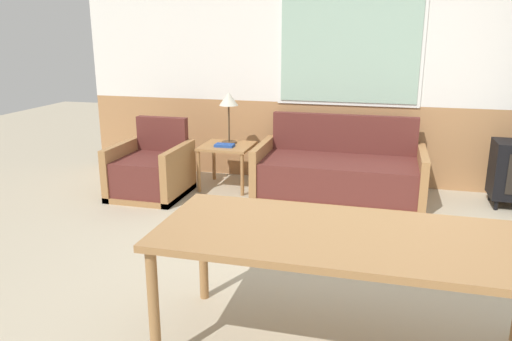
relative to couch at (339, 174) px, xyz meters
name	(u,v)px	position (x,y,z in m)	size (l,w,h in m)	color
ground_plane	(356,289)	(0.33, -2.03, -0.26)	(16.00, 16.00, 0.00)	#B2A58C
wall_back	(377,68)	(0.31, 0.59, 1.11)	(7.20, 0.09, 2.70)	#AD7A4C
couch	(339,174)	(0.00, 0.00, 0.00)	(1.80, 0.89, 0.86)	#9E7042
armchair	(151,172)	(-2.02, -0.46, 0.00)	(0.76, 0.80, 0.82)	#9E7042
side_table	(227,151)	(-1.29, 0.03, 0.17)	(0.57, 0.57, 0.51)	#9E7042
table_lamp	(229,103)	(-1.30, 0.13, 0.72)	(0.22, 0.22, 0.59)	#4C3823
book_stack	(225,145)	(-1.29, -0.06, 0.26)	(0.22, 0.14, 0.03)	#234799
dining_table	(348,245)	(0.31, -2.79, 0.41)	(2.08, 0.86, 0.73)	#9E7042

